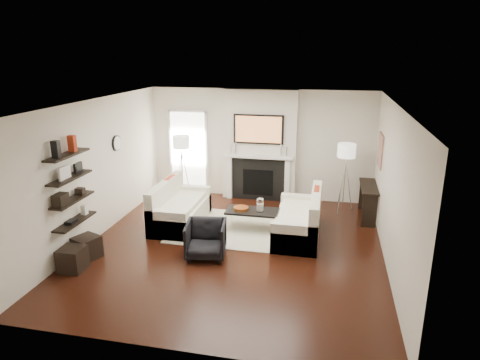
% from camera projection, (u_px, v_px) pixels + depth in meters
% --- Properties ---
extents(room_envelope, '(6.00, 6.00, 6.00)m').
position_uv_depth(room_envelope, '(233.00, 179.00, 7.72)').
color(room_envelope, black).
rests_on(room_envelope, ground).
extents(chimney_breast, '(1.80, 0.25, 2.70)m').
position_uv_depth(chimney_breast, '(259.00, 146.00, 10.41)').
color(chimney_breast, silver).
rests_on(chimney_breast, floor).
extents(fireplace_surround, '(1.30, 0.02, 1.04)m').
position_uv_depth(fireplace_surround, '(258.00, 180.00, 10.53)').
color(fireplace_surround, black).
rests_on(fireplace_surround, floor).
extents(firebox, '(0.75, 0.02, 0.65)m').
position_uv_depth(firebox, '(258.00, 182.00, 10.54)').
color(firebox, black).
rests_on(firebox, floor).
extents(mantel_pilaster_l, '(0.12, 0.08, 1.10)m').
position_uv_depth(mantel_pilaster_l, '(229.00, 177.00, 10.63)').
color(mantel_pilaster_l, white).
rests_on(mantel_pilaster_l, floor).
extents(mantel_pilaster_r, '(0.12, 0.08, 1.10)m').
position_uv_depth(mantel_pilaster_r, '(287.00, 181.00, 10.35)').
color(mantel_pilaster_r, white).
rests_on(mantel_pilaster_r, floor).
extents(mantel_shelf, '(1.70, 0.18, 0.07)m').
position_uv_depth(mantel_shelf, '(258.00, 157.00, 10.30)').
color(mantel_shelf, white).
rests_on(mantel_shelf, chimney_breast).
extents(tv_body, '(1.20, 0.06, 0.70)m').
position_uv_depth(tv_body, '(259.00, 129.00, 10.14)').
color(tv_body, black).
rests_on(tv_body, chimney_breast).
extents(tv_screen, '(1.10, 0.00, 0.62)m').
position_uv_depth(tv_screen, '(258.00, 129.00, 10.11)').
color(tv_screen, '#BF723F').
rests_on(tv_screen, tv_body).
extents(candlestick_l_tall, '(0.04, 0.04, 0.30)m').
position_uv_depth(candlestick_l_tall, '(236.00, 148.00, 10.37)').
color(candlestick_l_tall, silver).
rests_on(candlestick_l_tall, mantel_shelf).
extents(candlestick_l_short, '(0.04, 0.04, 0.24)m').
position_uv_depth(candlestick_l_short, '(231.00, 149.00, 10.40)').
color(candlestick_l_short, silver).
rests_on(candlestick_l_short, mantel_shelf).
extents(candlestick_r_tall, '(0.04, 0.04, 0.30)m').
position_uv_depth(candlestick_r_tall, '(281.00, 150.00, 10.15)').
color(candlestick_r_tall, silver).
rests_on(candlestick_r_tall, mantel_shelf).
extents(candlestick_r_short, '(0.04, 0.04, 0.24)m').
position_uv_depth(candlestick_r_short, '(286.00, 152.00, 10.13)').
color(candlestick_r_short, silver).
rests_on(candlestick_r_short, mantel_shelf).
extents(hallway_panel, '(0.90, 0.02, 2.10)m').
position_uv_depth(hallway_panel, '(189.00, 153.00, 10.96)').
color(hallway_panel, white).
rests_on(hallway_panel, floor).
extents(door_trim_l, '(0.06, 0.06, 2.16)m').
position_uv_depth(door_trim_l, '(171.00, 152.00, 11.04)').
color(door_trim_l, white).
rests_on(door_trim_l, floor).
extents(door_trim_r, '(0.06, 0.06, 2.16)m').
position_uv_depth(door_trim_r, '(207.00, 154.00, 10.85)').
color(door_trim_r, white).
rests_on(door_trim_r, floor).
extents(door_trim_top, '(1.02, 0.06, 0.06)m').
position_uv_depth(door_trim_top, '(187.00, 111.00, 10.63)').
color(door_trim_top, white).
rests_on(door_trim_top, wall_back).
extents(rug, '(2.60, 2.00, 0.01)m').
position_uv_depth(rug, '(237.00, 228.00, 8.94)').
color(rug, '#BEB89C').
rests_on(rug, floor).
extents(loveseat_left_base, '(0.85, 1.80, 0.42)m').
position_uv_depth(loveseat_left_base, '(181.00, 214.00, 9.14)').
color(loveseat_left_base, silver).
rests_on(loveseat_left_base, floor).
extents(loveseat_left_back, '(0.18, 1.80, 0.80)m').
position_uv_depth(loveseat_left_back, '(166.00, 199.00, 9.12)').
color(loveseat_left_back, silver).
rests_on(loveseat_left_back, floor).
extents(loveseat_left_arm_n, '(0.85, 0.18, 0.60)m').
position_uv_depth(loveseat_left_arm_n, '(167.00, 225.00, 8.36)').
color(loveseat_left_arm_n, silver).
rests_on(loveseat_left_arm_n, floor).
extents(loveseat_left_arm_s, '(0.85, 0.18, 0.60)m').
position_uv_depth(loveseat_left_arm_s, '(193.00, 198.00, 9.87)').
color(loveseat_left_arm_s, silver).
rests_on(loveseat_left_arm_s, floor).
extents(loveseat_left_cushion, '(0.63, 1.44, 0.10)m').
position_uv_depth(loveseat_left_cushion, '(183.00, 203.00, 9.06)').
color(loveseat_left_cushion, silver).
rests_on(loveseat_left_cushion, loveseat_left_base).
extents(pillow_left_orange, '(0.10, 0.42, 0.42)m').
position_uv_depth(pillow_left_orange, '(170.00, 186.00, 9.34)').
color(pillow_left_orange, '#9E2D13').
rests_on(pillow_left_orange, loveseat_left_cushion).
extents(pillow_left_charcoal, '(0.10, 0.40, 0.40)m').
position_uv_depth(pillow_left_charcoal, '(160.00, 195.00, 8.78)').
color(pillow_left_charcoal, black).
rests_on(pillow_left_charcoal, loveseat_left_cushion).
extents(loveseat_right_base, '(0.85, 1.80, 0.42)m').
position_uv_depth(loveseat_right_base, '(297.00, 226.00, 8.52)').
color(loveseat_right_base, silver).
rests_on(loveseat_right_base, floor).
extents(loveseat_right_back, '(0.18, 1.80, 0.80)m').
position_uv_depth(loveseat_right_back, '(315.00, 213.00, 8.37)').
color(loveseat_right_back, silver).
rests_on(loveseat_right_back, floor).
extents(loveseat_right_arm_n, '(0.85, 0.18, 0.60)m').
position_uv_depth(loveseat_right_arm_n, '(294.00, 239.00, 7.74)').
color(loveseat_right_arm_n, silver).
rests_on(loveseat_right_arm_n, floor).
extents(loveseat_right_arm_s, '(0.85, 0.18, 0.60)m').
position_uv_depth(loveseat_right_arm_s, '(301.00, 208.00, 9.26)').
color(loveseat_right_arm_s, silver).
rests_on(loveseat_right_arm_s, floor).
extents(loveseat_right_cushion, '(0.63, 1.44, 0.10)m').
position_uv_depth(loveseat_right_cushion, '(295.00, 214.00, 8.46)').
color(loveseat_right_cushion, silver).
rests_on(loveseat_right_cushion, loveseat_right_base).
extents(pillow_right_orange, '(0.10, 0.42, 0.42)m').
position_uv_depth(pillow_right_orange, '(316.00, 198.00, 8.59)').
color(pillow_right_orange, '#9E2D13').
rests_on(pillow_right_orange, loveseat_right_cushion).
extents(pillow_right_charcoal, '(0.10, 0.40, 0.40)m').
position_uv_depth(pillow_right_charcoal, '(315.00, 209.00, 8.03)').
color(pillow_right_charcoal, black).
rests_on(pillow_right_charcoal, loveseat_right_cushion).
extents(coffee_table, '(1.10, 0.55, 0.04)m').
position_uv_depth(coffee_table, '(253.00, 211.00, 8.80)').
color(coffee_table, black).
rests_on(coffee_table, floor).
extents(coffee_leg_nw, '(0.02, 0.02, 0.38)m').
position_uv_depth(coffee_leg_nw, '(227.00, 223.00, 8.75)').
color(coffee_leg_nw, silver).
rests_on(coffee_leg_nw, floor).
extents(coffee_leg_ne, '(0.02, 0.02, 0.38)m').
position_uv_depth(coffee_leg_ne, '(275.00, 227.00, 8.56)').
color(coffee_leg_ne, silver).
rests_on(coffee_leg_ne, floor).
extents(coffee_leg_sw, '(0.02, 0.02, 0.38)m').
position_uv_depth(coffee_leg_sw, '(232.00, 215.00, 9.17)').
color(coffee_leg_sw, silver).
rests_on(coffee_leg_sw, floor).
extents(coffee_leg_se, '(0.02, 0.02, 0.38)m').
position_uv_depth(coffee_leg_se, '(278.00, 219.00, 8.97)').
color(coffee_leg_se, silver).
rests_on(coffee_leg_se, floor).
extents(hurricane_glass, '(0.14, 0.14, 0.25)m').
position_uv_depth(hurricane_glass, '(260.00, 204.00, 8.72)').
color(hurricane_glass, white).
rests_on(hurricane_glass, coffee_table).
extents(hurricane_candle, '(0.11, 0.11, 0.17)m').
position_uv_depth(hurricane_candle, '(260.00, 207.00, 8.74)').
color(hurricane_candle, white).
rests_on(hurricane_candle, coffee_table).
extents(copper_bowl, '(0.32, 0.32, 0.05)m').
position_uv_depth(copper_bowl, '(241.00, 208.00, 8.84)').
color(copper_bowl, '#9F4D1A').
rests_on(copper_bowl, coffee_table).
extents(armchair, '(0.79, 0.75, 0.71)m').
position_uv_depth(armchair, '(206.00, 238.00, 7.66)').
color(armchair, black).
rests_on(armchair, floor).
extents(lamp_left_post, '(0.02, 0.02, 1.20)m').
position_uv_depth(lamp_left_post, '(183.00, 176.00, 10.59)').
color(lamp_left_post, silver).
rests_on(lamp_left_post, floor).
extents(lamp_left_shade, '(0.40, 0.40, 0.30)m').
position_uv_depth(lamp_left_shade, '(181.00, 142.00, 10.34)').
color(lamp_left_shade, white).
rests_on(lamp_left_shade, lamp_left_post).
extents(lamp_left_leg_a, '(0.25, 0.02, 1.23)m').
position_uv_depth(lamp_left_leg_a, '(187.00, 176.00, 10.57)').
color(lamp_left_leg_a, silver).
rests_on(lamp_left_leg_a, floor).
extents(lamp_left_leg_b, '(0.14, 0.22, 1.23)m').
position_uv_depth(lamp_left_leg_b, '(182.00, 174.00, 10.69)').
color(lamp_left_leg_b, silver).
rests_on(lamp_left_leg_b, floor).
extents(lamp_left_leg_c, '(0.14, 0.22, 1.23)m').
position_uv_depth(lamp_left_leg_c, '(179.00, 176.00, 10.51)').
color(lamp_left_leg_c, silver).
rests_on(lamp_left_leg_c, floor).
extents(lamp_right_post, '(0.02, 0.02, 1.20)m').
position_uv_depth(lamp_right_post, '(344.00, 187.00, 9.70)').
color(lamp_right_post, silver).
rests_on(lamp_right_post, floor).
extents(lamp_right_shade, '(0.40, 0.40, 0.30)m').
position_uv_depth(lamp_right_shade, '(347.00, 151.00, 9.45)').
color(lamp_right_shade, white).
rests_on(lamp_right_shade, lamp_right_post).
extents(lamp_right_leg_a, '(0.25, 0.02, 1.23)m').
position_uv_depth(lamp_right_leg_a, '(349.00, 187.00, 9.67)').
color(lamp_right_leg_a, silver).
rests_on(lamp_right_leg_a, floor).
extents(lamp_right_leg_b, '(0.14, 0.22, 1.23)m').
position_uv_depth(lamp_right_leg_b, '(341.00, 186.00, 9.80)').
color(lamp_right_leg_b, silver).
rests_on(lamp_right_leg_b, floor).
extents(lamp_right_leg_c, '(0.14, 0.22, 1.23)m').
position_uv_depth(lamp_right_leg_c, '(341.00, 188.00, 9.62)').
color(lamp_right_leg_c, silver).
rests_on(lamp_right_leg_c, floor).
extents(console_top, '(0.35, 1.20, 0.04)m').
position_uv_depth(console_top, '(369.00, 186.00, 9.32)').
color(console_top, black).
rests_on(console_top, floor).
extents(console_leg_n, '(0.30, 0.04, 0.71)m').
position_uv_depth(console_leg_n, '(369.00, 211.00, 8.92)').
color(console_leg_n, black).
rests_on(console_leg_n, floor).
extents(console_leg_s, '(0.30, 0.04, 0.71)m').
position_uv_depth(console_leg_s, '(366.00, 195.00, 9.94)').
color(console_leg_s, black).
rests_on(console_leg_s, floor).
extents(wall_art, '(0.03, 0.70, 0.70)m').
position_uv_depth(wall_art, '(380.00, 150.00, 9.04)').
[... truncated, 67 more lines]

